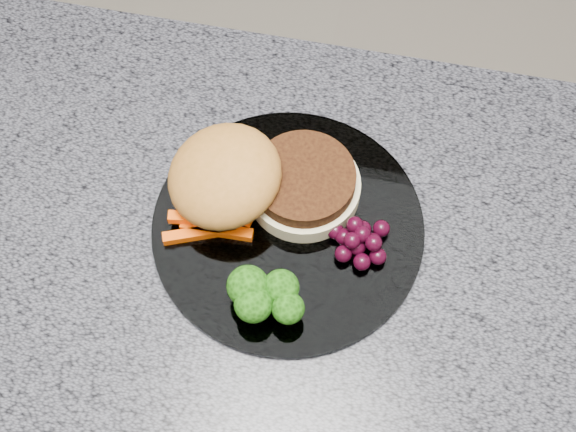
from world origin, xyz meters
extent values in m
cube|color=#54331D|center=(0.00, 0.00, 0.43)|extent=(1.20, 0.60, 0.86)
cube|color=#51525C|center=(0.00, 0.00, 0.88)|extent=(1.20, 0.60, 0.04)
cylinder|color=white|center=(0.08, 0.07, 0.90)|extent=(0.26, 0.26, 0.01)
cylinder|color=beige|center=(0.09, 0.11, 0.92)|extent=(0.14, 0.14, 0.02)
cylinder|color=#3D200B|center=(0.09, 0.11, 0.93)|extent=(0.13, 0.13, 0.02)
ellipsoid|color=#B36F2C|center=(0.02, 0.09, 0.94)|extent=(0.14, 0.14, 0.06)
cube|color=#FF5304|center=(0.01, 0.07, 0.91)|extent=(0.07, 0.02, 0.01)
cube|color=#FF5304|center=(0.01, 0.05, 0.91)|extent=(0.07, 0.01, 0.01)
cube|color=#FF5304|center=(0.00, 0.05, 0.91)|extent=(0.07, 0.03, 0.01)
cube|color=#FF5304|center=(0.01, 0.07, 0.92)|extent=(0.07, 0.02, 0.01)
cube|color=#FF5304|center=(0.00, 0.06, 0.92)|extent=(0.07, 0.02, 0.01)
cylinder|color=olive|center=(0.06, -0.01, 0.91)|extent=(0.01, 0.01, 0.02)
ellipsoid|color=#0F3306|center=(0.06, -0.01, 0.93)|extent=(0.04, 0.04, 0.03)
cylinder|color=olive|center=(0.09, 0.00, 0.91)|extent=(0.01, 0.01, 0.02)
ellipsoid|color=#0F3306|center=(0.09, 0.00, 0.93)|extent=(0.03, 0.03, 0.03)
cylinder|color=olive|center=(0.07, -0.02, 0.91)|extent=(0.01, 0.01, 0.02)
ellipsoid|color=#0F3306|center=(0.07, -0.02, 0.93)|extent=(0.03, 0.03, 0.03)
cylinder|color=olive|center=(0.10, -0.02, 0.91)|extent=(0.01, 0.01, 0.02)
ellipsoid|color=#0F3306|center=(0.10, -0.02, 0.93)|extent=(0.03, 0.03, 0.03)
sphere|color=black|center=(0.15, 0.06, 0.91)|extent=(0.02, 0.02, 0.02)
sphere|color=black|center=(0.16, 0.07, 0.91)|extent=(0.02, 0.02, 0.02)
sphere|color=black|center=(0.15, 0.08, 0.91)|extent=(0.02, 0.02, 0.02)
sphere|color=black|center=(0.13, 0.07, 0.91)|extent=(0.02, 0.02, 0.02)
sphere|color=black|center=(0.14, 0.05, 0.91)|extent=(0.02, 0.02, 0.02)
sphere|color=black|center=(0.15, 0.05, 0.91)|extent=(0.02, 0.02, 0.02)
sphere|color=black|center=(0.17, 0.05, 0.91)|extent=(0.02, 0.02, 0.02)
sphere|color=black|center=(0.17, 0.08, 0.91)|extent=(0.02, 0.02, 0.02)
sphere|color=black|center=(0.12, 0.07, 0.91)|extent=(0.02, 0.02, 0.02)
sphere|color=black|center=(0.15, 0.07, 0.93)|extent=(0.02, 0.02, 0.02)
sphere|color=black|center=(0.14, 0.06, 0.93)|extent=(0.02, 0.02, 0.02)
sphere|color=black|center=(0.16, 0.06, 0.93)|extent=(0.02, 0.02, 0.02)
sphere|color=black|center=(0.14, 0.08, 0.93)|extent=(0.02, 0.02, 0.02)
camera|label=1|loc=(0.15, -0.26, 1.59)|focal=50.00mm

